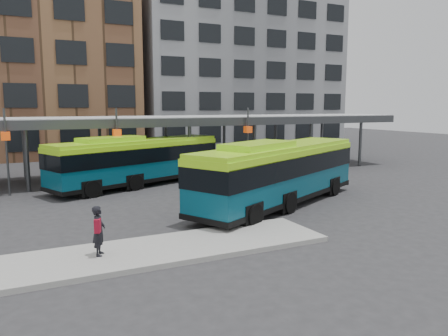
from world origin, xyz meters
The scene contains 8 objects.
ground centered at (0.00, 0.00, 0.00)m, with size 120.00×120.00×0.00m, color #28282B.
boarding_island centered at (-5.50, -3.00, 0.09)m, with size 14.00×3.00×0.18m, color gray.
canopy centered at (-0.06, 12.87, 3.91)m, with size 40.00×6.53×4.80m.
building_grey centered at (16.00, 32.00, 10.00)m, with size 24.00×14.00×20.00m, color slate.
bus_front centered at (3.08, 1.23, 1.71)m, with size 11.76×7.64×3.28m.
bus_rear centered at (-1.80, 9.66, 1.63)m, with size 11.44×6.43×3.13m.
pedestrian centered at (-6.39, -2.88, 1.00)m, with size 0.57×0.69×1.61m.
bike_rack centered at (13.08, 12.04, 0.48)m, with size 6.13×1.75×1.07m.
Camera 1 is at (-8.68, -16.73, 4.93)m, focal length 35.00 mm.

